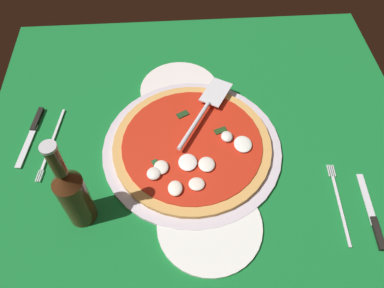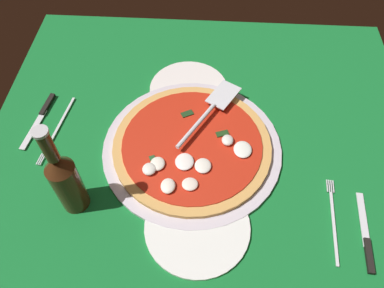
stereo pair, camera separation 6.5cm
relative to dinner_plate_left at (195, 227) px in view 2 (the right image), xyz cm
name	(u,v)px [view 2 (the right image)]	position (x,y,z in cm)	size (l,w,h in cm)	color
ground_plane	(201,160)	(17.07, -0.37, -1.00)	(102.29, 102.29, 0.80)	#146B2B
checker_pattern	(201,158)	(17.07, -0.37, -0.55)	(102.29, 102.29, 0.10)	silver
pizza_pan	(192,148)	(19.45, 1.89, 0.06)	(41.26, 41.26, 1.13)	silver
dinner_plate_left	(195,227)	(0.00, 0.00, 0.00)	(21.37, 21.37, 1.00)	silver
dinner_plate_right	(189,89)	(38.40, 3.95, 0.00)	(20.29, 20.29, 1.00)	silver
pizza	(192,146)	(19.11, 1.86, 1.37)	(36.39, 36.39, 2.75)	tan
pizza_server	(210,110)	(28.16, -1.82, 3.71)	(22.26, 14.97, 1.00)	silver
place_setting_near	(349,230)	(1.22, -31.00, -0.15)	(21.11, 14.73, 1.40)	white
place_setting_far	(49,123)	(24.91, 37.27, -0.15)	(23.18, 15.13, 1.40)	white
beer_bottle	(65,180)	(4.16, 25.31, 8.92)	(5.65, 5.65, 24.62)	#432411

